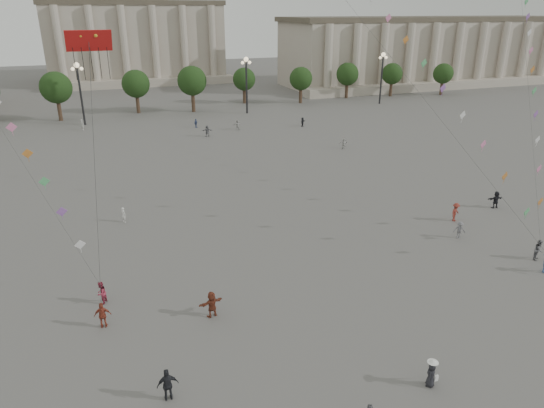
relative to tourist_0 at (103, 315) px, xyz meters
name	(u,v)px	position (x,y,z in m)	size (l,w,h in m)	color
ground	(356,345)	(14.28, -7.16, -0.89)	(360.00, 360.00, 0.00)	#53504E
hall_east	(430,51)	(89.28, 86.74, 7.53)	(84.00, 26.22, 17.20)	#AA9C8E
hall_central	(133,27)	(14.28, 122.06, 13.34)	(48.30, 34.30, 35.50)	#AA9C8E
tree_row	(162,83)	(14.28, 70.84, 4.50)	(137.12, 5.12, 8.00)	#3D2B1E
lamp_post_mid_west	(79,82)	(-0.72, 62.84, 6.46)	(2.00, 0.90, 10.65)	#262628
lamp_post_mid_east	(246,75)	(29.28, 62.84, 6.46)	(2.00, 0.90, 10.65)	#262628
lamp_post_far_east	(382,69)	(59.28, 62.84, 6.46)	(2.00, 0.90, 10.65)	#262628
person_crowd_0	(196,123)	(17.27, 53.94, -0.13)	(0.89, 0.37, 1.52)	#354478
person_crowd_3	(496,200)	(38.54, 7.32, 0.00)	(1.66, 0.53, 1.79)	black
person_crowd_4	(238,125)	(23.54, 49.87, -0.05)	(1.57, 0.50, 1.69)	#B9B8B4
person_crowd_6	(459,230)	(30.23, 2.83, -0.10)	(1.02, 0.59, 1.58)	slate
person_crowd_7	(344,143)	(34.81, 33.10, -0.13)	(1.42, 0.45, 1.53)	beige
person_crowd_8	(456,212)	(32.41, 6.00, 0.02)	(1.19, 0.68, 1.84)	maroon
person_crowd_9	(303,122)	(34.88, 48.41, -0.10)	(1.47, 0.47, 1.58)	black
person_crowd_10	(82,125)	(-1.08, 58.72, 0.02)	(0.67, 0.44, 1.83)	#BAB9B5
person_crowd_12	(207,131)	(17.68, 47.07, 0.01)	(1.67, 0.53, 1.80)	slate
person_crowd_13	(124,215)	(2.50, 16.71, -0.14)	(0.55, 0.36, 1.51)	silver
tourist_0	(103,315)	(0.00, 0.00, 0.00)	(1.05, 0.44, 1.79)	#973B29
tourist_2	(212,304)	(6.80, -1.22, 0.02)	(1.70, 0.54, 1.83)	brown
tourist_4	(168,385)	(2.92, -7.69, 0.06)	(1.11, 0.46, 1.90)	#222327
kite_flyer_0	(101,293)	(0.00, 2.87, -0.06)	(0.81, 0.63, 1.67)	#9B2A40
kite_flyer_2	(539,250)	(33.55, -2.62, -0.04)	(0.83, 0.65, 1.71)	#5A5A5E
hat_person	(431,374)	(16.35, -11.55, -0.09)	(0.84, 0.83, 1.69)	black
dragon_kite	(91,58)	(1.35, -1.23, 15.80)	(2.23, 0.98, 16.47)	#AB1312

